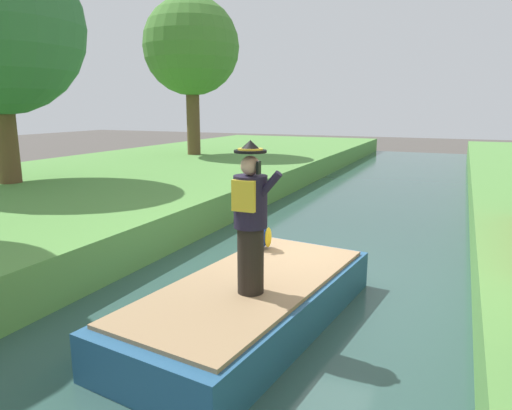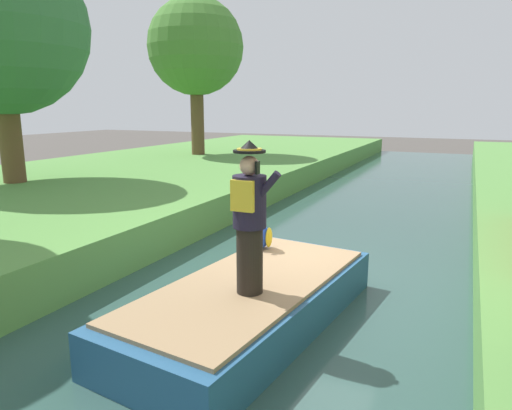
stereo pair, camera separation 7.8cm
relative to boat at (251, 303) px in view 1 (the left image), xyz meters
name	(u,v)px [view 1 (the left image)]	position (x,y,z in m)	size (l,w,h in m)	color
ground_plane	(292,288)	(0.00, 1.62, -0.40)	(80.00, 80.00, 0.00)	#4C4742
canal_water	(292,286)	(0.00, 1.62, -0.35)	(5.39, 48.00, 0.10)	#2D4C47
boat	(251,303)	(0.00, 0.00, 0.00)	(2.29, 4.38, 0.61)	#23517A
person_pirate	(251,219)	(0.15, -0.34, 1.23)	(0.61, 0.42, 1.85)	black
parrot_plush	(260,234)	(-0.45, 1.33, 0.55)	(0.36, 0.34, 0.57)	blue
tree_tall	(191,47)	(-8.30, 12.25, 4.94)	(4.01, 4.01, 6.50)	brown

